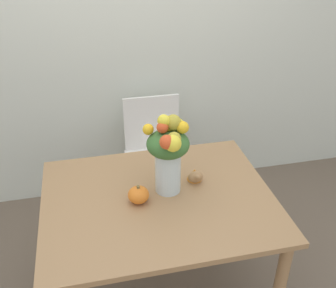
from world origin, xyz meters
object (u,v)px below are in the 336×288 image
at_px(pumpkin, 139,195).
at_px(turkey_figurine, 195,175).
at_px(flower_vase, 168,152).
at_px(dining_chair_near_window, 155,156).

height_order(pumpkin, turkey_figurine, pumpkin).
relative_size(flower_vase, turkey_figurine, 3.89).
bearing_deg(turkey_figurine, flower_vase, -163.83).
xyz_separation_m(pumpkin, turkey_figurine, (0.32, 0.11, -0.01)).
distance_m(pumpkin, turkey_figurine, 0.34).
bearing_deg(pumpkin, dining_chair_near_window, 73.53).
height_order(flower_vase, dining_chair_near_window, flower_vase).
bearing_deg(turkey_figurine, dining_chair_near_window, 97.01).
relative_size(pumpkin, turkey_figurine, 0.97).
bearing_deg(pumpkin, flower_vase, 21.29).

